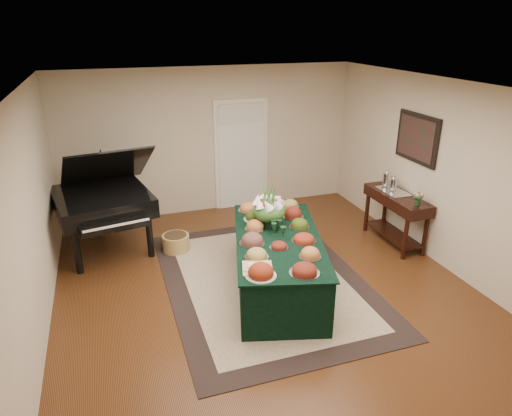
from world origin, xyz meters
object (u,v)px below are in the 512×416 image
object	(u,v)px
grand_piano	(103,200)
mahogany_sideboard	(397,206)
buffet_table	(278,263)
floral_centerpiece	(269,207)

from	to	relation	value
grand_piano	mahogany_sideboard	size ratio (longest dim) A/B	1.42
grand_piano	mahogany_sideboard	xyz separation A→B (m)	(4.49, -1.24, -0.19)
buffet_table	floral_centerpiece	size ratio (longest dim) A/B	5.48
buffet_table	mahogany_sideboard	distance (m)	2.45
buffet_table	floral_centerpiece	world-z (taller)	floral_centerpiece
buffet_table	mahogany_sideboard	xyz separation A→B (m)	(2.33, 0.71, 0.27)
buffet_table	grand_piano	xyz separation A→B (m)	(-2.16, 1.95, 0.45)
floral_centerpiece	grand_piano	distance (m)	2.68
buffet_table	grand_piano	size ratio (longest dim) A/B	1.39
floral_centerpiece	mahogany_sideboard	bearing A→B (deg)	7.62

